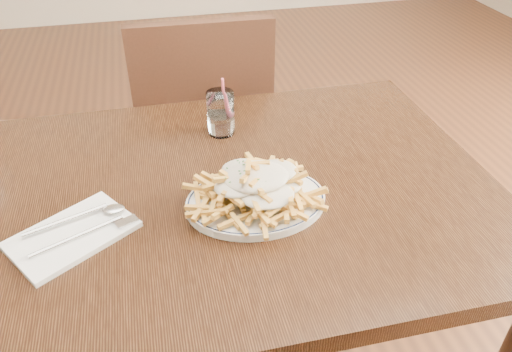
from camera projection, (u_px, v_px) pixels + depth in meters
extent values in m
cube|color=black|center=(207.00, 196.00, 1.03)|extent=(1.20, 0.80, 0.04)
cylinder|color=black|center=(6.00, 254.00, 1.43)|extent=(0.05, 0.05, 0.71)
cylinder|color=black|center=(364.00, 200.00, 1.63)|extent=(0.05, 0.05, 0.71)
cube|color=#321A10|center=(202.00, 137.00, 1.80)|extent=(0.43, 0.43, 0.04)
cube|color=#321A10|center=(205.00, 97.00, 1.51)|extent=(0.42, 0.05, 0.46)
cylinder|color=#321A10|center=(243.00, 157.00, 2.11)|extent=(0.04, 0.04, 0.41)
cylinder|color=#321A10|center=(156.00, 167.00, 2.05)|extent=(0.04, 0.04, 0.41)
cylinder|color=#321A10|center=(261.00, 210.00, 1.82)|extent=(0.04, 0.04, 0.41)
cylinder|color=#321A10|center=(161.00, 223.00, 1.76)|extent=(0.04, 0.04, 0.41)
torus|color=black|center=(256.00, 199.00, 0.97)|extent=(0.31, 0.31, 0.01)
ellipsoid|color=beige|center=(256.00, 175.00, 0.94)|extent=(0.19, 0.15, 0.03)
cube|color=white|center=(72.00, 235.00, 0.90)|extent=(0.25, 0.23, 0.01)
cylinder|color=white|center=(221.00, 113.00, 1.18)|extent=(0.07, 0.07, 0.11)
cylinder|color=white|center=(221.00, 123.00, 1.19)|extent=(0.06, 0.06, 0.05)
cylinder|color=#EB5971|center=(224.00, 103.00, 1.17)|extent=(0.02, 0.04, 0.14)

